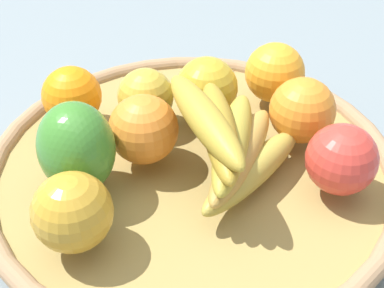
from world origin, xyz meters
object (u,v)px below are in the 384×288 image
Objects in this scene: banana_bunch at (230,143)px; apple_3 at (207,88)px; bell_pepper at (76,148)px; apple_0 at (342,158)px; apple_1 at (146,96)px; orange_0 at (302,110)px; orange_3 at (143,129)px; apple_2 at (72,212)px; orange_1 at (275,73)px; orange_2 at (72,96)px.

apple_3 is at bearing -62.91° from banana_bunch.
bell_pepper is 0.27m from apple_0.
apple_3 is at bearing -153.49° from apple_1.
orange_0 is at bearing -55.10° from apple_0.
apple_2 is (0.02, 0.13, -0.00)m from orange_3.
orange_3 is 1.01× the size of orange_0.
banana_bunch reaches higher than apple_0.
bell_pepper is at bearing 35.46° from orange_0.
orange_0 is (-0.16, -0.09, -0.00)m from orange_3.
banana_bunch is 0.17m from apple_2.
apple_3 is 1.00× the size of orange_1.
orange_1 is at bearing -56.74° from apple_0.
banana_bunch reaches higher than apple_3.
orange_0 is 0.28m from apple_2.
apple_2 is (0.23, 0.15, 0.00)m from apple_0.
banana_bunch reaches higher than orange_2.
orange_1 reaches higher than apple_1.
orange_1 is at bearing -125.83° from orange_3.
orange_2 is 0.20m from apple_2.
apple_0 reaches higher than apple_1.
orange_0 is 1.12× the size of apple_1.
apple_2 is at bearing 47.72° from banana_bunch.
orange_0 is 1.01× the size of apple_3.
apple_0 is at bearing -146.72° from apple_2.
orange_3 is at bearing 66.91° from apple_3.
apple_3 is at bearing -158.01° from orange_2.
apple_1 is (0.07, 0.03, -0.00)m from apple_3.
orange_3 is 0.08m from bell_pepper.
apple_0 is (-0.23, 0.05, 0.00)m from apple_1.
banana_bunch is 2.43× the size of orange_2.
orange_1 is (-0.14, -0.09, 0.00)m from apple_1.
orange_0 is 1.02× the size of apple_0.
apple_0 is (-0.17, 0.09, -0.00)m from apple_3.
orange_1 is (-0.07, -0.06, -0.00)m from apple_3.
banana_bunch is at bearing 175.69° from orange_3.
apple_3 is at bearing -6.98° from orange_0.
banana_bunch reaches higher than apple_2.
bell_pepper is at bearing 60.65° from apple_3.
banana_bunch is at bearing 56.90° from orange_0.
orange_3 is 1.14× the size of apple_1.
orange_0 is at bearing 121.56° from orange_1.
apple_3 is (0.06, -0.11, -0.01)m from banana_bunch.
orange_2 is (0.08, 0.03, 0.00)m from apple_1.
apple_1 is 0.69× the size of bell_pepper.
orange_1 is at bearing -114.27° from apple_2.
apple_0 is (-0.05, 0.07, -0.00)m from orange_0.
orange_0 is 1.01× the size of orange_1.
apple_2 is (0.13, 0.29, 0.00)m from orange_1.
orange_0 is at bearing -151.53° from orange_3.
apple_0 is (-0.26, -0.08, -0.01)m from bell_pepper.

